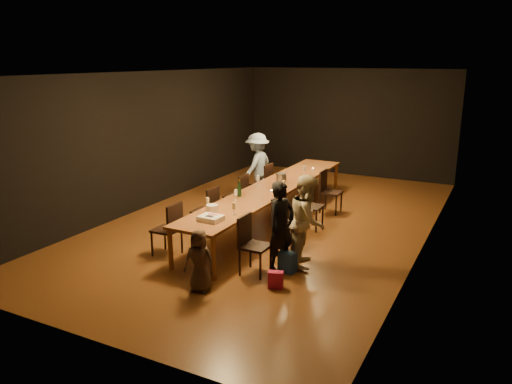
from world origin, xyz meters
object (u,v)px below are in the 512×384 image
at_px(man_blue, 257,166).
at_px(plate_stack, 212,208).
at_px(chair_left_1, 205,210).
at_px(chair_left_0, 166,229).
at_px(child, 199,261).
at_px(woman_birthday, 281,227).
at_px(chair_right_0, 255,245).
at_px(chair_right_2, 311,206).
at_px(table, 272,189).
at_px(chair_left_2, 236,195).
at_px(woman_tan, 307,220).
at_px(chair_right_3, 331,192).
at_px(ice_bucket, 281,179).
at_px(birthday_cake, 211,218).
at_px(chair_left_3, 261,183).
at_px(chair_right_1, 287,223).
at_px(champagne_bottle, 239,188).

height_order(man_blue, plate_stack, man_blue).
bearing_deg(chair_left_1, man_blue, 6.14).
bearing_deg(chair_left_0, child, -125.33).
bearing_deg(woman_birthday, chair_right_0, 153.64).
bearing_deg(chair_right_2, plate_stack, -28.24).
xyz_separation_m(table, chair_left_2, (-0.85, 0.00, -0.24)).
bearing_deg(woman_tan, chair_left_1, 63.09).
relative_size(woman_tan, child, 1.62).
bearing_deg(chair_right_3, chair_left_2, -54.78).
bearing_deg(ice_bucket, birthday_cake, -90.55).
height_order(chair_left_0, birthday_cake, chair_left_0).
distance_m(chair_right_3, chair_left_2, 2.08).
distance_m(chair_left_3, woman_tan, 3.68).
bearing_deg(man_blue, chair_left_3, 41.97).
relative_size(chair_left_1, man_blue, 0.60).
bearing_deg(chair_right_1, chair_right_3, 180.00).
xyz_separation_m(table, ice_bucket, (0.08, 0.28, 0.17)).
bearing_deg(chair_left_2, table, -90.00).
bearing_deg(chair_right_1, plate_stack, -54.23).
relative_size(chair_left_2, birthday_cake, 2.48).
relative_size(birthday_cake, champagne_bottle, 1.13).
distance_m(chair_right_0, ice_bucket, 2.81).
height_order(chair_right_2, woman_birthday, woman_birthday).
height_order(chair_right_1, child, chair_right_1).
bearing_deg(chair_right_0, table, -160.50).
height_order(table, chair_left_0, chair_left_0).
distance_m(chair_right_1, chair_right_3, 2.40).
distance_m(chair_left_0, plate_stack, 0.86).
bearing_deg(birthday_cake, table, 93.74).
relative_size(chair_left_2, ice_bucket, 3.96).
height_order(chair_right_0, plate_stack, chair_right_0).
relative_size(woman_tan, champagne_bottle, 4.53).
bearing_deg(birthday_cake, chair_right_1, 59.02).
bearing_deg(chair_left_3, child, -164.38).
height_order(table, ice_bucket, ice_bucket).
bearing_deg(woman_birthday, chair_left_0, 116.74).
relative_size(chair_right_3, woman_birthday, 0.64).
bearing_deg(chair_right_1, woman_tan, 50.00).
distance_m(birthday_cake, champagne_bottle, 1.52).
relative_size(chair_left_0, child, 1.01).
relative_size(chair_right_3, chair_left_1, 1.00).
xyz_separation_m(chair_left_0, champagne_bottle, (0.61, 1.48, 0.45)).
xyz_separation_m(woman_tan, plate_stack, (-1.62, -0.28, 0.06)).
height_order(chair_left_1, chair_left_2, same).
height_order(table, birthday_cake, birthday_cake).
bearing_deg(champagne_bottle, woman_tan, -24.40).
distance_m(chair_right_3, woman_tan, 2.95).
bearing_deg(chair_right_3, child, -5.65).
distance_m(chair_right_3, man_blue, 2.06).
distance_m(table, chair_left_0, 2.56).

